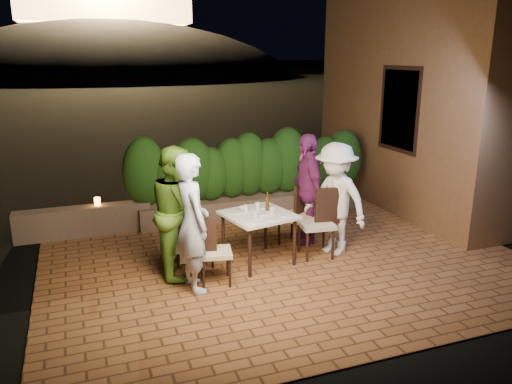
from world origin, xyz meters
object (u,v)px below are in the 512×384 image
chair_right_front (316,223)px  diner_white (335,199)px  chair_right_back (295,216)px  parapet_lamp (97,202)px  chair_left_back (195,238)px  diner_blue (192,223)px  chair_left_front (215,251)px  dining_table (258,238)px  beer_bottle (267,201)px  diner_green (178,211)px  diner_purple (307,189)px  bowl (244,208)px

chair_right_front → diner_white: bearing=-170.2°
chair_right_back → parapet_lamp: chair_right_back is taller
chair_left_back → chair_right_back: (1.73, 0.37, 0.03)m
diner_blue → chair_right_front: bearing=-84.3°
parapet_lamp → chair_left_front: bearing=-61.7°
dining_table → chair_left_front: chair_left_front is taller
beer_bottle → chair_left_back: (-1.11, -0.00, -0.43)m
chair_right_back → chair_right_front: bearing=67.8°
chair_right_back → diner_green: (-1.97, -0.44, 0.42)m
chair_left_back → diner_purple: bearing=-14.9°
chair_left_back → parapet_lamp: (-1.21, 1.97, 0.11)m
chair_left_back → diner_blue: (-0.16, -0.61, 0.44)m
diner_blue → parapet_lamp: bearing=15.5°
dining_table → diner_green: bearing=178.7°
chair_left_back → diner_blue: 0.77m
chair_left_back → bowl: bearing=-16.3°
dining_table → chair_left_front: size_ratio=1.00×
chair_right_front → diner_blue: size_ratio=0.59×
chair_right_front → chair_right_back: bearing=-72.1°
chair_left_front → diner_green: size_ratio=0.50×
chair_left_back → diner_green: size_ratio=0.51×
chair_right_back → diner_green: diner_green is taller
dining_table → parapet_lamp: 2.98m
chair_left_front → chair_left_back: bearing=117.4°
bowl → dining_table: bearing=-62.3°
diner_white → beer_bottle: bearing=-122.3°
beer_bottle → chair_right_back: size_ratio=0.29×
bowl → chair_right_front: size_ratio=0.15×
chair_right_front → diner_blue: diner_blue is taller
chair_left_back → diner_green: bearing=169.0°
chair_left_front → parapet_lamp: chair_left_front is taller
beer_bottle → chair_left_front: size_ratio=0.31×
chair_right_front → diner_white: diner_white is taller
diner_purple → diner_blue: bearing=-56.7°
dining_table → diner_purple: bearing=27.2°
bowl → chair_left_back: chair_left_back is taller
chair_right_front → chair_left_back: bearing=2.1°
chair_right_front → chair_right_back: (-0.10, 0.54, -0.04)m
chair_right_back → diner_green: size_ratio=0.54×
dining_table → diner_white: size_ratio=0.53×
diner_blue → parapet_lamp: 2.80m
dining_table → chair_left_front: 0.90m
parapet_lamp → chair_right_front: bearing=-35.2°
dining_table → chair_left_back: bearing=174.1°
chair_left_front → chair_left_back: chair_left_back is taller
dining_table → chair_right_front: size_ratio=0.86×
diner_blue → diner_green: 0.54m
dining_table → bowl: (-0.13, 0.25, 0.39)m
chair_right_front → parapet_lamp: size_ratio=7.58×
diner_green → chair_left_back: bearing=-66.8°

